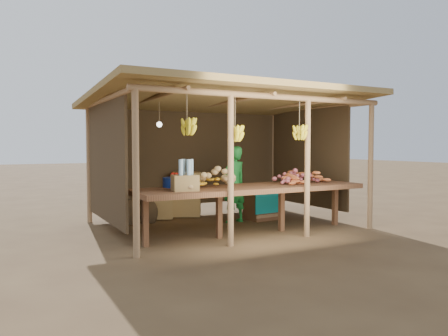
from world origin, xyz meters
name	(u,v)px	position (x,y,z in m)	size (l,w,h in m)	color
ground	(224,225)	(0.00, 0.00, 0.00)	(60.00, 60.00, 0.00)	brown
stall_structure	(222,120)	(-0.05, -0.01, 1.92)	(4.70, 3.50, 2.43)	#9A734F
counter	(252,190)	(0.00, -0.95, 0.74)	(3.90, 1.05, 0.80)	brown
potato_heap	(209,176)	(-0.76, -0.92, 0.99)	(1.10, 0.66, 0.37)	#A58355
sweet_potato_heap	(305,173)	(1.11, -0.94, 0.98)	(0.88, 0.53, 0.35)	#C46132
onion_heap	(296,173)	(0.95, -0.88, 0.98)	(0.82, 0.49, 0.36)	#AD545E
banana_pile	(207,176)	(-0.71, -0.73, 0.97)	(0.52, 0.31, 0.34)	yellow
tomato_basin	(177,181)	(-1.15, -0.54, 0.89)	(0.44, 0.44, 0.23)	navy
bottle_box	(185,179)	(-1.25, -1.12, 0.98)	(0.41, 0.35, 0.46)	olive
vendor	(234,184)	(0.31, 0.16, 0.72)	(0.53, 0.35, 1.45)	#1B7C2E
tarp_crate	(261,204)	(0.94, 0.21, 0.30)	(0.66, 0.58, 0.74)	brown
carton_stack	(177,198)	(-0.43, 1.20, 0.40)	(1.31, 0.63, 0.90)	olive
burlap_sacks	(138,211)	(-1.34, 0.92, 0.24)	(0.77, 0.40, 0.54)	#43321F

